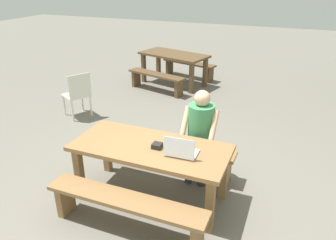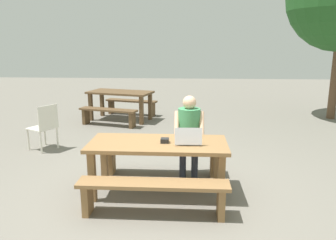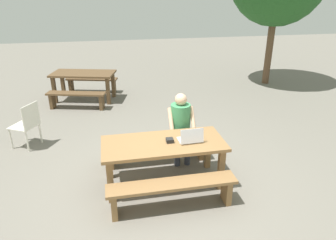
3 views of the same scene
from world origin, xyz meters
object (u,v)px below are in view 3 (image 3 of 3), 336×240
small_pouch (170,140)px  picnic_table_mid (83,77)px  plastic_chair (27,124)px  picnic_table_front (163,148)px  laptop (191,138)px  person_seated (181,123)px

small_pouch → picnic_table_mid: (-1.49, 4.37, -0.11)m
plastic_chair → picnic_table_mid: (0.94, 2.62, 0.17)m
picnic_table_front → laptop: bearing=-9.0°
person_seated → picnic_table_mid: (-1.82, 3.74, -0.09)m
plastic_chair → picnic_table_mid: size_ratio=0.49×
picnic_table_mid → person_seated: bearing=-49.0°
small_pouch → picnic_table_mid: small_pouch is taller
picnic_table_front → laptop: size_ratio=5.16×
laptop → plastic_chair: (-2.75, 1.80, -0.31)m
person_seated → small_pouch: bearing=-117.2°
small_pouch → plastic_chair: plastic_chair is taller
picnic_table_front → person_seated: size_ratio=1.48×
picnic_table_front → plastic_chair: bearing=143.5°
laptop → small_pouch: bearing=-10.2°
laptop → small_pouch: size_ratio=3.34×
person_seated → picnic_table_front: bearing=-124.3°
laptop → plastic_chair: size_ratio=0.41×
picnic_table_front → small_pouch: 0.17m
picnic_table_front → plastic_chair: 2.92m
plastic_chair → small_pouch: bearing=83.0°
small_pouch → laptop: bearing=-8.3°
picnic_table_mid → laptop: bearing=-52.7°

